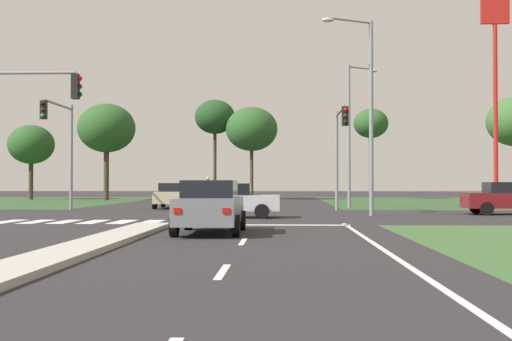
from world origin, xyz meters
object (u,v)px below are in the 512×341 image
object	(u,v)px
car_silver_third	(231,200)
street_lamp_third	(351,128)
treeline_fourth	(252,129)
car_beige_second	(174,195)
street_lamp_second	(367,106)
pedestrian_at_median	(208,188)
traffic_signal_near_left	(5,116)
car_grey_fourth	(210,206)
fastfood_pole_sign	(495,57)
traffic_signal_far_right	(340,139)
treeline_near	(31,145)
car_maroon_near	(510,198)
traffic_signal_far_left	(62,136)
treeline_third	(215,117)
treeline_fifth	(371,125)
treeline_second	(106,128)

from	to	relation	value
car_silver_third	street_lamp_third	distance (m)	14.78
car_silver_third	treeline_fourth	bearing A→B (deg)	-179.00
car_beige_second	street_lamp_second	distance (m)	15.05
car_silver_third	pedestrian_at_median	xyz separation A→B (m)	(-2.51, 13.19, 0.47)
traffic_signal_near_left	treeline_fourth	distance (m)	38.19
car_grey_fourth	pedestrian_at_median	distance (m)	22.78
fastfood_pole_sign	traffic_signal_far_right	bearing A→B (deg)	-144.73
treeline_near	car_maroon_near	bearing A→B (deg)	-40.36
car_maroon_near	traffic_signal_near_left	bearing A→B (deg)	-68.92
car_beige_second	pedestrian_at_median	size ratio (longest dim) A/B	2.49
pedestrian_at_median	traffic_signal_far_left	bearing A→B (deg)	26.88
car_maroon_near	treeline_third	xyz separation A→B (m)	(-17.48, 29.96, 6.94)
car_silver_third	treeline_near	size ratio (longest dim) A/B	0.61
treeline_fifth	street_lamp_third	bearing A→B (deg)	-100.36
street_lamp_second	car_silver_third	bearing A→B (deg)	-165.31
treeline_second	treeline_fourth	size ratio (longest dim) A/B	1.01
street_lamp_third	pedestrian_at_median	distance (m)	9.90
car_silver_third	traffic_signal_far_left	xyz separation A→B (m)	(-9.84, 6.61, 3.37)
street_lamp_third	treeline_fifth	bearing A→B (deg)	79.64
car_silver_third	street_lamp_second	world-z (taller)	street_lamp_second
traffic_signal_near_left	pedestrian_at_median	distance (m)	19.17
car_maroon_near	treeline_fourth	world-z (taller)	treeline_fourth
street_lamp_second	pedestrian_at_median	world-z (taller)	street_lamp_second
fastfood_pole_sign	car_silver_third	bearing A→B (deg)	-139.22
street_lamp_second	treeline_near	world-z (taller)	street_lamp_second
fastfood_pole_sign	treeline_fourth	world-z (taller)	fastfood_pole_sign
car_maroon_near	treeline_second	bearing A→B (deg)	-134.75
traffic_signal_near_left	treeline_fourth	bearing A→B (deg)	78.42
car_maroon_near	street_lamp_third	world-z (taller)	street_lamp_third
treeline_near	treeline_fifth	bearing A→B (deg)	4.73
traffic_signal_far_left	traffic_signal_far_right	size ratio (longest dim) A/B	1.08
car_silver_third	street_lamp_third	world-z (taller)	street_lamp_third
treeline_second	car_silver_third	bearing A→B (deg)	-65.80
fastfood_pole_sign	treeline_near	bearing A→B (deg)	152.61
treeline_near	car_silver_third	bearing A→B (deg)	-56.96
car_maroon_near	street_lamp_second	xyz separation A→B (m)	(-7.17, -1.81, 4.35)
street_lamp_second	treeline_fifth	distance (m)	34.59
car_silver_third	treeline_fourth	size ratio (longest dim) A/B	0.50
traffic_signal_far_left	treeline_third	bearing A→B (deg)	77.86
treeline_second	pedestrian_at_median	bearing A→B (deg)	-56.96
car_grey_fourth	traffic_signal_far_right	world-z (taller)	traffic_signal_far_right
traffic_signal_far_right	street_lamp_second	xyz separation A→B (m)	(0.88, -4.63, 1.25)
car_beige_second	treeline_fifth	world-z (taller)	treeline_fifth
car_grey_fourth	fastfood_pole_sign	distance (m)	29.43
car_maroon_near	car_grey_fourth	distance (m)	18.53
street_lamp_second	traffic_signal_near_left	bearing A→B (deg)	-155.71
traffic_signal_near_left	street_lamp_second	size ratio (longest dim) A/B	0.65
traffic_signal_far_right	treeline_third	world-z (taller)	treeline_third
treeline_fifth	car_beige_second	bearing A→B (deg)	-121.95
street_lamp_second	treeline_fourth	world-z (taller)	street_lamp_second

